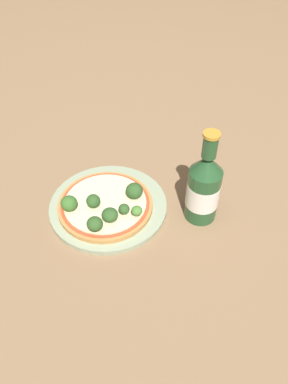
{
  "coord_description": "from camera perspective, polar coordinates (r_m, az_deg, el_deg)",
  "views": [
    {
      "loc": [
        0.36,
        -0.44,
        0.59
      ],
      "look_at": [
        0.07,
        0.01,
        0.06
      ],
      "focal_mm": 35.0,
      "sensor_mm": 36.0,
      "label": 1
    }
  ],
  "objects": [
    {
      "name": "pizza",
      "position": [
        0.78,
        -5.7,
        -1.99
      ],
      "size": [
        0.2,
        0.2,
        0.01
      ],
      "color": "#B77F42",
      "rests_on": "plate"
    },
    {
      "name": "broccoli_floret_2",
      "position": [
        0.72,
        -7.52,
        -4.84
      ],
      "size": [
        0.03,
        0.03,
        0.03
      ],
      "color": "#89A866",
      "rests_on": "pizza"
    },
    {
      "name": "broccoli_floret_5",
      "position": [
        0.74,
        -1.1,
        -2.89
      ],
      "size": [
        0.02,
        0.02,
        0.02
      ],
      "color": "#89A866",
      "rests_on": "pizza"
    },
    {
      "name": "ground_plane",
      "position": [
        0.82,
        -4.39,
        -1.37
      ],
      "size": [
        3.0,
        3.0,
        0.0
      ],
      "primitive_type": "plane",
      "color": "#846647"
    },
    {
      "name": "broccoli_floret_4",
      "position": [
        0.77,
        -11.36,
        -1.71
      ],
      "size": [
        0.03,
        0.03,
        0.03
      ],
      "color": "#89A866",
      "rests_on": "pizza"
    },
    {
      "name": "plate",
      "position": [
        0.8,
        -5.64,
        -2.05
      ],
      "size": [
        0.25,
        0.25,
        0.01
      ],
      "color": "#93A384",
      "rests_on": "ground_plane"
    },
    {
      "name": "broccoli_floret_3",
      "position": [
        0.78,
        -1.48,
        0.19
      ],
      "size": [
        0.04,
        0.04,
        0.03
      ],
      "color": "#89A866",
      "rests_on": "pizza"
    },
    {
      "name": "beer_bottle",
      "position": [
        0.74,
        9.08,
        0.69
      ],
      "size": [
        0.07,
        0.07,
        0.21
      ],
      "color": "#234C28",
      "rests_on": "ground_plane"
    },
    {
      "name": "broccoli_floret_0",
      "position": [
        0.77,
        -7.74,
        -1.36
      ],
      "size": [
        0.03,
        0.03,
        0.03
      ],
      "color": "#89A866",
      "rests_on": "pizza"
    },
    {
      "name": "broccoli_floret_6",
      "position": [
        0.74,
        -3.06,
        -2.61
      ],
      "size": [
        0.02,
        0.02,
        0.03
      ],
      "color": "#89A866",
      "rests_on": "pizza"
    },
    {
      "name": "broccoli_floret_1",
      "position": [
        0.73,
        -5.22,
        -3.48
      ],
      "size": [
        0.03,
        0.03,
        0.03
      ],
      "color": "#89A866",
      "rests_on": "pizza"
    }
  ]
}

